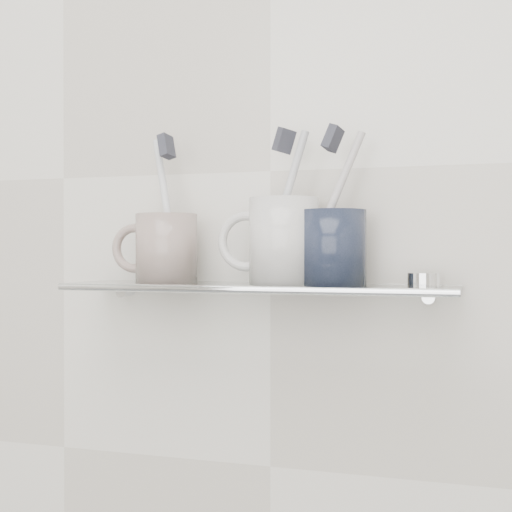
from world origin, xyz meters
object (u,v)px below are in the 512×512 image
at_px(shelf_glass, 257,287).
at_px(mug_left, 167,248).
at_px(mug_center, 284,241).
at_px(mug_right, 333,248).

xyz_separation_m(shelf_glass, mug_left, (-0.13, 0.00, 0.05)).
bearing_deg(mug_center, mug_right, -14.04).
bearing_deg(mug_left, mug_right, -14.18).
distance_m(shelf_glass, mug_left, 0.14).
bearing_deg(mug_center, mug_left, 165.96).
xyz_separation_m(mug_left, mug_right, (0.22, 0.00, 0.00)).
xyz_separation_m(shelf_glass, mug_center, (0.03, 0.00, 0.06)).
bearing_deg(mug_center, shelf_glass, 174.17).
relative_size(shelf_glass, mug_right, 5.39).
bearing_deg(mug_right, mug_left, -166.68).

